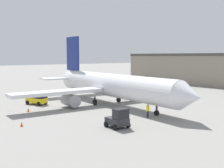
{
  "coord_description": "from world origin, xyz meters",
  "views": [
    {
      "loc": [
        34.6,
        -29.75,
        8.0
      ],
      "look_at": [
        0.0,
        0.0,
        3.42
      ],
      "focal_mm": 45.0,
      "sensor_mm": 36.0,
      "label": 1
    }
  ],
  "objects": [
    {
      "name": "belt_loader_truck",
      "position": [
        -8.07,
        -9.22,
        1.03
      ],
      "size": [
        3.87,
        2.84,
        2.19
      ],
      "rotation": [
        0.0,
        0.0,
        0.36
      ],
      "color": "yellow",
      "rests_on": "ground_plane"
    },
    {
      "name": "ground_plane",
      "position": [
        0.0,
        0.0,
        0.0
      ],
      "size": [
        400.0,
        400.0,
        0.0
      ],
      "primitive_type": "plane",
      "color": "gray"
    },
    {
      "name": "baggage_tug",
      "position": [
        11.8,
        -9.22,
        1.0
      ],
      "size": [
        2.56,
        2.27,
        2.23
      ],
      "rotation": [
        0.0,
        0.0,
        -0.09
      ],
      "color": "#2D2D33",
      "rests_on": "ground_plane"
    },
    {
      "name": "safety_cone_far",
      "position": [
        -3.43,
        -12.97,
        0.28
      ],
      "size": [
        0.36,
        0.36,
        0.55
      ],
      "color": "#EF590F",
      "rests_on": "ground_plane"
    },
    {
      "name": "safety_cone_near",
      "position": [
        4.22,
        -17.19,
        0.28
      ],
      "size": [
        0.36,
        0.36,
        0.55
      ],
      "color": "#EF590F",
      "rests_on": "ground_plane"
    },
    {
      "name": "ground_crew_worker",
      "position": [
        10.49,
        -2.89,
        0.98
      ],
      "size": [
        0.4,
        0.4,
        1.84
      ],
      "rotation": [
        0.0,
        0.0,
        0.82
      ],
      "color": "#1E2338",
      "rests_on": "ground_plane"
    },
    {
      "name": "airplane",
      "position": [
        -0.97,
        0.09,
        3.2
      ],
      "size": [
        36.08,
        32.53,
        11.81
      ],
      "rotation": [
        0.0,
        0.0,
        -0.09
      ],
      "color": "white",
      "rests_on": "ground_plane"
    }
  ]
}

